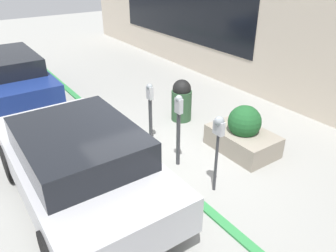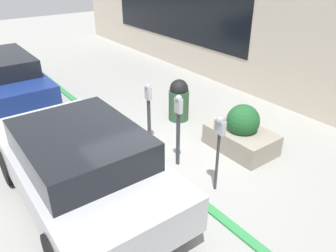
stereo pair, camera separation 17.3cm
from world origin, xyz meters
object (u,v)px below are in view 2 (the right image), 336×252
(planter_box, at_px, (242,133))
(trash_bin, at_px, (179,100))
(parking_meter_second, at_px, (178,122))
(parked_car_middle, at_px, (80,163))
(parking_meter_nearest, at_px, (219,134))
(parking_meter_middle, at_px, (149,106))

(planter_box, height_order, trash_bin, trash_bin)
(parking_meter_second, bearing_deg, planter_box, -103.70)
(planter_box, distance_m, parked_car_middle, 3.46)
(trash_bin, bearing_deg, planter_box, -175.09)
(parking_meter_second, bearing_deg, trash_bin, -38.74)
(parking_meter_second, height_order, parked_car_middle, parking_meter_second)
(trash_bin, bearing_deg, parked_car_middle, 115.04)
(parking_meter_nearest, relative_size, parking_meter_second, 0.98)
(parking_meter_second, xyz_separation_m, trash_bin, (1.60, -1.28, -0.41))
(parking_meter_nearest, relative_size, parking_meter_middle, 1.06)
(parking_meter_nearest, bearing_deg, trash_bin, -25.14)
(parking_meter_second, relative_size, parking_meter_middle, 1.08)
(parking_meter_nearest, bearing_deg, parked_car_middle, 60.96)
(parking_meter_second, xyz_separation_m, planter_box, (-0.35, -1.45, -0.55))
(planter_box, bearing_deg, trash_bin, 4.91)
(parking_meter_second, height_order, trash_bin, parking_meter_second)
(parked_car_middle, distance_m, trash_bin, 3.59)
(parking_meter_nearest, bearing_deg, parking_meter_middle, 0.04)
(parking_meter_second, bearing_deg, parked_car_middle, 87.62)
(planter_box, bearing_deg, parked_car_middle, 82.74)
(planter_box, relative_size, parked_car_middle, 0.35)
(parked_car_middle, bearing_deg, planter_box, -97.34)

